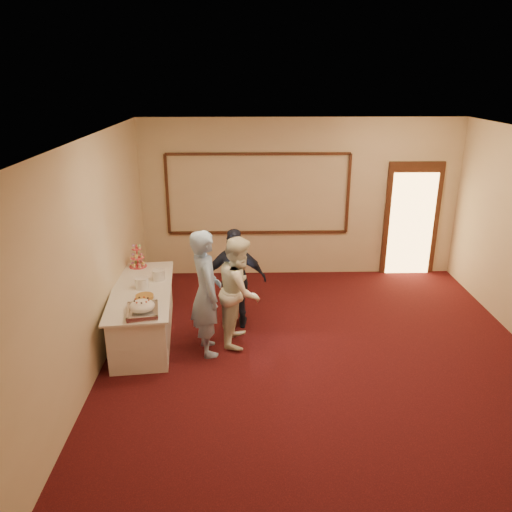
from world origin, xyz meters
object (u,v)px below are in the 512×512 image
at_px(plate_stack_a, 142,283).
at_px(man, 206,293).
at_px(pavlova_tray, 142,308).
at_px(woman, 240,290).
at_px(tart, 145,297).
at_px(cupcake_stand, 137,258).
at_px(buffet_table, 143,313).
at_px(plate_stack_b, 159,275).
at_px(guest, 236,279).

xyz_separation_m(plate_stack_a, man, (0.98, -0.48, 0.05)).
distance_m(pavlova_tray, man, 0.88).
bearing_deg(pavlova_tray, woman, 27.30).
xyz_separation_m(tart, woman, (1.32, 0.19, 0.01)).
xyz_separation_m(cupcake_stand, man, (1.21, -1.36, -0.02)).
distance_m(buffet_table, plate_stack_a, 0.47).
distance_m(cupcake_stand, plate_stack_b, 0.71).
bearing_deg(tart, man, -6.91).
relative_size(tart, guest, 0.18).
bearing_deg(man, plate_stack_a, 47.81).
bearing_deg(plate_stack_a, pavlova_tray, -78.59).
height_order(plate_stack_a, tart, plate_stack_a).
xyz_separation_m(buffet_table, guest, (1.37, 0.29, 0.40)).
distance_m(buffet_table, cupcake_stand, 1.08).
bearing_deg(cupcake_stand, plate_stack_a, -75.24).
height_order(buffet_table, woman, woman).
bearing_deg(man, buffet_table, 49.15).
height_order(pavlova_tray, plate_stack_a, pavlova_tray).
distance_m(cupcake_stand, tart, 1.30).
xyz_separation_m(plate_stack_b, tart, (-0.09, -0.69, -0.05)).
bearing_deg(buffet_table, pavlova_tray, -77.83).
bearing_deg(woman, guest, 14.89).
bearing_deg(plate_stack_a, tart, -73.84).
bearing_deg(tart, guest, 26.76).
height_order(plate_stack_b, tart, plate_stack_b).
relative_size(pavlova_tray, plate_stack_a, 2.87).
relative_size(buffet_table, plate_stack_b, 11.64).
distance_m(plate_stack_b, woman, 1.33).
distance_m(plate_stack_b, man, 1.11).
distance_m(pavlova_tray, woman, 1.42).
xyz_separation_m(tart, man, (0.87, -0.11, 0.10)).
bearing_deg(pavlova_tray, guest, 42.56).
bearing_deg(guest, plate_stack_a, 12.65).
height_order(plate_stack_b, man, man).
bearing_deg(tart, buffet_table, 108.20).
xyz_separation_m(woman, guest, (-0.06, 0.45, -0.01)).
height_order(plate_stack_b, woman, woman).
height_order(pavlova_tray, woman, woman).
bearing_deg(cupcake_stand, woman, -32.67).
bearing_deg(plate_stack_b, buffet_table, -120.89).
bearing_deg(guest, buffet_table, 13.61).
relative_size(plate_stack_a, man, 0.11).
relative_size(cupcake_stand, guest, 0.26).
xyz_separation_m(cupcake_stand, plate_stack_a, (0.23, -0.88, -0.06)).
distance_m(pavlova_tray, plate_stack_a, 0.85).
xyz_separation_m(pavlova_tray, man, (0.81, 0.36, 0.04)).
xyz_separation_m(pavlova_tray, woman, (1.26, 0.65, -0.05)).
distance_m(man, guest, 0.84).
bearing_deg(tart, cupcake_stand, 105.18).
relative_size(cupcake_stand, plate_stack_b, 2.11).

